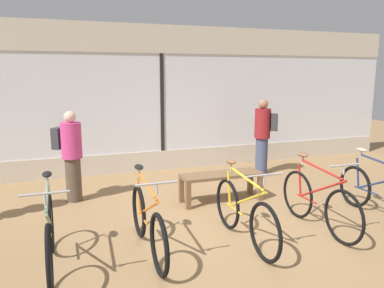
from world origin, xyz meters
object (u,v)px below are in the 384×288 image
object	(u,v)px
bicycle_far_left	(50,235)
bicycle_far_right	(380,193)
customer_near_rack	(263,134)
customer_by_window	(71,153)
bicycle_left	(148,223)
bicycle_right	(318,202)
display_bench	(221,179)
bicycle_center	(244,213)

from	to	relation	value
bicycle_far_left	bicycle_far_right	xyz separation A→B (m)	(4.69, -0.01, -0.03)
customer_near_rack	customer_by_window	size ratio (longest dim) A/B	1.05
customer_by_window	customer_near_rack	bearing A→B (deg)	6.76
bicycle_left	bicycle_right	size ratio (longest dim) A/B	1.03
display_bench	customer_by_window	bearing A→B (deg)	159.74
bicycle_center	display_bench	size ratio (longest dim) A/B	1.24
bicycle_far_left	bicycle_left	world-z (taller)	bicycle_far_left
bicycle_center	customer_near_rack	bearing A→B (deg)	56.05
bicycle_far_left	bicycle_far_right	bearing A→B (deg)	-0.14
display_bench	customer_near_rack	world-z (taller)	customer_near_rack
bicycle_left	display_bench	world-z (taller)	bicycle_left
bicycle_far_right	customer_near_rack	bearing A→B (deg)	97.71
bicycle_right	bicycle_far_left	bearing A→B (deg)	179.17
bicycle_far_right	customer_by_window	bearing A→B (deg)	151.52
bicycle_right	bicycle_far_right	xyz separation A→B (m)	(1.17, 0.04, -0.02)
display_bench	customer_by_window	distance (m)	2.59
display_bench	bicycle_right	bearing A→B (deg)	-62.29
bicycle_left	bicycle_right	bearing A→B (deg)	-2.21
bicycle_left	bicycle_center	size ratio (longest dim) A/B	1.02
customer_by_window	bicycle_right	bearing A→B (deg)	-37.01
customer_by_window	bicycle_center	bearing A→B (deg)	-50.40
bicycle_right	bicycle_left	bearing A→B (deg)	177.79
customer_near_rack	bicycle_far_left	bearing A→B (deg)	-146.71
bicycle_center	bicycle_far_right	xyz separation A→B (m)	(2.35, 0.07, -0.01)
bicycle_left	display_bench	bearing A→B (deg)	41.55
bicycle_center	bicycle_far_right	bearing A→B (deg)	1.79
bicycle_far_left	bicycle_right	distance (m)	3.52
bicycle_left	display_bench	size ratio (longest dim) A/B	1.26
bicycle_center	bicycle_right	size ratio (longest dim) A/B	1.01
bicycle_far_left	bicycle_right	bearing A→B (deg)	-0.83
bicycle_center	display_bench	xyz separation A→B (m)	(0.37, 1.56, 0.01)
bicycle_center	customer_by_window	world-z (taller)	customer_by_window
customer_near_rack	bicycle_center	bearing A→B (deg)	-123.95
bicycle_far_left	display_bench	xyz separation A→B (m)	(2.72, 1.47, -0.01)
display_bench	customer_by_window	size ratio (longest dim) A/B	0.90
bicycle_left	customer_by_window	world-z (taller)	customer_by_window
bicycle_left	customer_by_window	distance (m)	2.48
display_bench	customer_near_rack	xyz separation A→B (m)	(1.59, 1.36, 0.48)
bicycle_left	bicycle_far_right	bearing A→B (deg)	-0.86
bicycle_right	customer_near_rack	distance (m)	3.02
bicycle_left	bicycle_far_right	distance (m)	3.59
bicycle_far_right	display_bench	size ratio (longest dim) A/B	1.25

